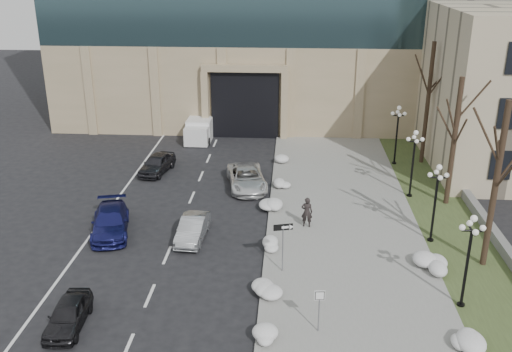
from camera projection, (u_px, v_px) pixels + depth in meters
The scene contains 28 objects.
sidewalk at pixel (344, 227), 34.45m from camera, with size 9.00×40.00×0.12m, color gray.
curb at pixel (270, 225), 34.72m from camera, with size 0.30×40.00×0.14m, color gray.
grass_strip at pixel (454, 230), 34.06m from camera, with size 4.00×40.00×0.10m, color #384723.
stone_wall at pixel (478, 213), 35.69m from camera, with size 0.50×30.00×0.70m, color slate.
car_a at pixel (68, 315), 25.14m from camera, with size 1.47×3.65×1.24m, color black.
car_b at pixel (193, 229), 32.94m from camera, with size 1.38×3.97×1.31m, color #9DA0A4.
car_c at pixel (110, 222), 33.62m from camera, with size 2.05×5.04×1.46m, color navy.
car_d at pixel (247, 178), 40.20m from camera, with size 2.46×5.34×1.48m, color silver.
car_e at pixel (157, 164), 43.01m from camera, with size 1.69×4.19×1.43m, color #29292E.
pedestrian at pixel (307, 212), 34.11m from camera, with size 0.69×0.45×1.88m, color black.
box_truck at pixel (201, 128), 51.18m from camera, with size 2.18×6.05×1.92m.
one_way_sign at pixel (286, 233), 28.81m from camera, with size 1.05×0.38×2.80m.
keep_sign at pixel (319, 302), 24.33m from camera, with size 0.46×0.09×2.16m.
snow_clump_b at pixel (270, 334), 24.36m from camera, with size 1.10×1.60×0.36m, color silver.
snow_clump_c at pixel (268, 288), 27.70m from camera, with size 1.10×1.60×0.36m, color silver.
snow_clump_d at pixel (273, 245), 31.83m from camera, with size 1.10×1.60×0.36m, color silver.
snow_clump_e at pixel (274, 204), 37.02m from camera, with size 1.10×1.60×0.36m, color silver.
snow_clump_f at pixel (280, 184), 40.21m from camera, with size 1.10×1.60×0.36m, color silver.
snow_clump_g at pixel (284, 159), 45.16m from camera, with size 1.10×1.60×0.36m, color silver.
snow_clump_h at pixel (466, 347), 23.56m from camera, with size 1.10×1.60×0.36m, color silver.
snow_clump_i at pixel (434, 266), 29.65m from camera, with size 1.10×1.60×0.36m, color silver.
lamppost_a at pixel (469, 249), 25.63m from camera, with size 1.18×1.18×4.76m.
lamppost_b at pixel (436, 193), 31.67m from camera, with size 1.18×1.18×4.76m.
lamppost_c at pixel (414, 155), 37.72m from camera, with size 1.18×1.18×4.76m.
lamppost_d at pixel (397, 127), 43.76m from camera, with size 1.18×1.18×4.76m.
tree_near at pixel (499, 163), 28.22m from camera, with size 3.20×3.20×9.00m.
tree_mid at pixel (456, 124), 35.77m from camera, with size 3.20×3.20×8.50m.
tree_far at pixel (429, 87), 42.98m from camera, with size 3.20×3.20×9.50m.
Camera 1 is at (0.19, -17.26, 15.44)m, focal length 40.00 mm.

